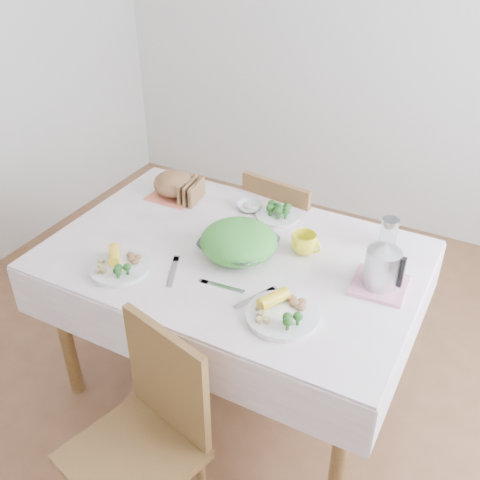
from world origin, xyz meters
The scene contains 20 objects.
floor centered at (0.00, 0.00, 0.00)m, with size 3.60×3.60×0.00m, color brown.
back_wall centered at (0.00, 1.80, 1.35)m, with size 3.60×3.60×0.00m, color silver.
dining_table centered at (0.00, 0.00, 0.38)m, with size 1.40×0.90×0.75m, color brown.
tablecloth centered at (0.00, 0.00, 0.76)m, with size 1.50×1.00×0.01m, color white.
chair_near centered at (0.04, -0.79, 0.47)m, with size 0.39×0.39×0.87m, color brown.
chair_far centered at (-0.02, 0.66, 0.47)m, with size 0.39×0.39×0.85m, color brown.
salad_bowl centered at (0.02, 0.00, 0.80)m, with size 0.29×0.29×0.07m, color white.
dinner_plate_left centered at (-0.34, -0.31, 0.77)m, with size 0.24×0.24×0.02m, color white.
dinner_plate_right centered at (0.34, -0.27, 0.77)m, with size 0.26×0.26×0.02m, color white.
broccoli_plate centered at (0.04, 0.34, 0.77)m, with size 0.20×0.20×0.02m, color beige.
napkin centered at (-0.48, 0.29, 0.76)m, with size 0.22×0.22×0.00m, color #E36F52.
bread_loaf centered at (-0.48, 0.29, 0.82)m, with size 0.20×0.18×0.12m, color brown.
fruit_bowl centered at (-0.10, 0.34, 0.78)m, with size 0.11×0.11×0.04m, color white.
yellow_mug centered at (0.25, 0.14, 0.81)m, with size 0.11×0.11×0.09m, color yellow.
glass_tumbler centered at (0.54, 0.34, 0.83)m, with size 0.07×0.07×0.13m, color white.
pink_tray centered at (0.59, 0.06, 0.77)m, with size 0.20×0.20×0.02m, color pink.
electric_kettle centered at (0.59, 0.06, 0.88)m, with size 0.13×0.13×0.18m, color #B2B5BA.
fork_left centered at (-0.15, -0.23, 0.76)m, with size 0.02×0.20×0.00m, color silver.
fork_right centered at (0.21, -0.22, 0.76)m, with size 0.02×0.19×0.00m, color silver.
knife centered at (0.07, -0.22, 0.76)m, with size 0.02×0.18×0.00m, color silver.
Camera 1 is at (0.91, -1.65, 2.07)m, focal length 42.00 mm.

